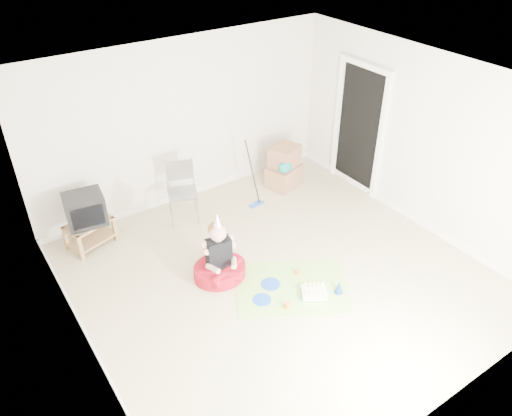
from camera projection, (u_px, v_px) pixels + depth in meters
ground at (279, 275)px, 6.67m from camera, size 5.00×5.00×0.00m
doorway_recess at (359, 130)px, 8.10m from camera, size 0.02×0.90×2.05m
tv_stand at (90, 232)px, 7.09m from camera, size 0.73×0.57×0.40m
crt_tv at (85, 209)px, 6.87m from camera, size 0.58×0.50×0.45m
folding_chair at (182, 193)px, 7.53m from camera, size 0.55×0.54×0.96m
cardboard_boxes at (284, 167)px, 8.46m from camera, size 0.66×0.60×0.71m
floor_mop at (257, 191)px, 7.97m from camera, size 0.27×0.35×1.04m
book_pile at (295, 172)px, 8.98m from camera, size 0.20×0.24×0.05m
seated_woman at (219, 264)px, 6.53m from camera, size 0.81×0.81×1.00m
party_mat at (291, 287)px, 6.47m from camera, size 1.76×1.62×0.01m
birthday_cake at (314, 293)px, 6.32m from camera, size 0.40×0.38×0.15m
blue_plate_near at (271, 284)px, 6.51m from camera, size 0.35×0.35×0.01m
blue_plate_far at (262, 300)px, 6.27m from camera, size 0.31×0.31×0.01m
orange_cup_near at (298, 272)px, 6.66m from camera, size 0.07×0.07×0.07m
orange_cup_far at (287, 305)px, 6.14m from camera, size 0.10×0.10×0.08m
blue_party_hat at (339, 287)px, 6.34m from camera, size 0.13×0.13×0.17m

